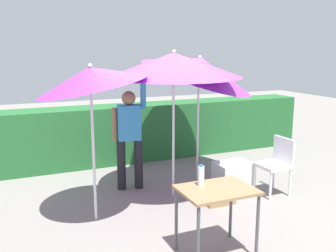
{
  "coord_description": "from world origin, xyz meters",
  "views": [
    {
      "loc": [
        -2.24,
        -4.81,
        2.23
      ],
      "look_at": [
        0.0,
        0.3,
        1.1
      ],
      "focal_mm": 40.37,
      "sensor_mm": 36.0,
      "label": 1
    }
  ],
  "objects_px": {
    "chair_plastic": "(277,162)",
    "crate_cardboard": "(217,193)",
    "folding_table": "(217,197)",
    "bottle_water": "(201,176)",
    "umbrella_orange": "(90,77)",
    "umbrella_rainbow": "(174,65)",
    "cooler_box": "(233,176)",
    "umbrella_yellow": "(199,68)",
    "person_vendor": "(129,133)"
  },
  "relations": [
    {
      "from": "cooler_box",
      "to": "folding_table",
      "type": "bearing_deg",
      "value": -128.51
    },
    {
      "from": "umbrella_orange",
      "to": "person_vendor",
      "type": "height_order",
      "value": "umbrella_orange"
    },
    {
      "from": "umbrella_yellow",
      "to": "crate_cardboard",
      "type": "distance_m",
      "value": 2.09
    },
    {
      "from": "chair_plastic",
      "to": "crate_cardboard",
      "type": "xyz_separation_m",
      "value": [
        -1.04,
        0.05,
        -0.36
      ]
    },
    {
      "from": "umbrella_orange",
      "to": "crate_cardboard",
      "type": "height_order",
      "value": "umbrella_orange"
    },
    {
      "from": "person_vendor",
      "to": "bottle_water",
      "type": "distance_m",
      "value": 2.16
    },
    {
      "from": "umbrella_rainbow",
      "to": "folding_table",
      "type": "xyz_separation_m",
      "value": [
        -0.28,
        -1.75,
        -1.34
      ]
    },
    {
      "from": "cooler_box",
      "to": "crate_cardboard",
      "type": "distance_m",
      "value": 0.65
    },
    {
      "from": "person_vendor",
      "to": "bottle_water",
      "type": "relative_size",
      "value": 7.83
    },
    {
      "from": "umbrella_yellow",
      "to": "bottle_water",
      "type": "relative_size",
      "value": 10.43
    },
    {
      "from": "person_vendor",
      "to": "umbrella_orange",
      "type": "bearing_deg",
      "value": -130.04
    },
    {
      "from": "chair_plastic",
      "to": "folding_table",
      "type": "xyz_separation_m",
      "value": [
        -1.8,
        -1.19,
        0.16
      ]
    },
    {
      "from": "chair_plastic",
      "to": "cooler_box",
      "type": "height_order",
      "value": "chair_plastic"
    },
    {
      "from": "umbrella_orange",
      "to": "folding_table",
      "type": "bearing_deg",
      "value": -53.28
    },
    {
      "from": "crate_cardboard",
      "to": "bottle_water",
      "type": "bearing_deg",
      "value": -128.81
    },
    {
      "from": "person_vendor",
      "to": "crate_cardboard",
      "type": "distance_m",
      "value": 1.66
    },
    {
      "from": "umbrella_rainbow",
      "to": "crate_cardboard",
      "type": "bearing_deg",
      "value": -46.98
    },
    {
      "from": "crate_cardboard",
      "to": "folding_table",
      "type": "distance_m",
      "value": 1.54
    },
    {
      "from": "umbrella_orange",
      "to": "folding_table",
      "type": "distance_m",
      "value": 2.1
    },
    {
      "from": "umbrella_yellow",
      "to": "umbrella_rainbow",
      "type": "bearing_deg",
      "value": -142.59
    },
    {
      "from": "folding_table",
      "to": "bottle_water",
      "type": "xyz_separation_m",
      "value": [
        -0.11,
        0.15,
        0.21
      ]
    },
    {
      "from": "cooler_box",
      "to": "bottle_water",
      "type": "height_order",
      "value": "bottle_water"
    },
    {
      "from": "person_vendor",
      "to": "crate_cardboard",
      "type": "xyz_separation_m",
      "value": [
        1.0,
        -1.07,
        -0.79
      ]
    },
    {
      "from": "chair_plastic",
      "to": "folding_table",
      "type": "relative_size",
      "value": 1.11
    },
    {
      "from": "folding_table",
      "to": "person_vendor",
      "type": "bearing_deg",
      "value": 95.91
    },
    {
      "from": "umbrella_rainbow",
      "to": "bottle_water",
      "type": "height_order",
      "value": "umbrella_rainbow"
    },
    {
      "from": "umbrella_yellow",
      "to": "cooler_box",
      "type": "bearing_deg",
      "value": -67.08
    },
    {
      "from": "bottle_water",
      "to": "umbrella_orange",
      "type": "bearing_deg",
      "value": 126.68
    },
    {
      "from": "umbrella_yellow",
      "to": "cooler_box",
      "type": "xyz_separation_m",
      "value": [
        0.29,
        -0.68,
        -1.71
      ]
    },
    {
      "from": "umbrella_yellow",
      "to": "person_vendor",
      "type": "xyz_separation_m",
      "value": [
        -1.24,
        0.0,
        -1.0
      ]
    },
    {
      "from": "chair_plastic",
      "to": "cooler_box",
      "type": "bearing_deg",
      "value": 139.54
    },
    {
      "from": "umbrella_yellow",
      "to": "cooler_box",
      "type": "height_order",
      "value": "umbrella_yellow"
    },
    {
      "from": "umbrella_orange",
      "to": "bottle_water",
      "type": "distance_m",
      "value": 1.83
    },
    {
      "from": "folding_table",
      "to": "bottle_water",
      "type": "height_order",
      "value": "bottle_water"
    },
    {
      "from": "umbrella_rainbow",
      "to": "person_vendor",
      "type": "distance_m",
      "value": 1.32
    },
    {
      "from": "umbrella_orange",
      "to": "umbrella_yellow",
      "type": "distance_m",
      "value": 2.23
    },
    {
      "from": "umbrella_rainbow",
      "to": "bottle_water",
      "type": "relative_size",
      "value": 9.3
    },
    {
      "from": "umbrella_yellow",
      "to": "chair_plastic",
      "type": "bearing_deg",
      "value": -54.47
    },
    {
      "from": "umbrella_rainbow",
      "to": "cooler_box",
      "type": "xyz_separation_m",
      "value": [
        1.01,
        -0.13,
        -1.79
      ]
    },
    {
      "from": "person_vendor",
      "to": "chair_plastic",
      "type": "distance_m",
      "value": 2.36
    },
    {
      "from": "umbrella_rainbow",
      "to": "chair_plastic",
      "type": "height_order",
      "value": "umbrella_rainbow"
    },
    {
      "from": "cooler_box",
      "to": "bottle_water",
      "type": "distance_m",
      "value": 2.14
    },
    {
      "from": "umbrella_orange",
      "to": "person_vendor",
      "type": "bearing_deg",
      "value": 49.96
    },
    {
      "from": "person_vendor",
      "to": "cooler_box",
      "type": "bearing_deg",
      "value": -24.17
    },
    {
      "from": "umbrella_orange",
      "to": "crate_cardboard",
      "type": "relative_size",
      "value": 4.95
    },
    {
      "from": "umbrella_rainbow",
      "to": "person_vendor",
      "type": "bearing_deg",
      "value": 133.25
    },
    {
      "from": "chair_plastic",
      "to": "bottle_water",
      "type": "bearing_deg",
      "value": -151.52
    },
    {
      "from": "umbrella_rainbow",
      "to": "chair_plastic",
      "type": "distance_m",
      "value": 2.21
    },
    {
      "from": "cooler_box",
      "to": "folding_table",
      "type": "height_order",
      "value": "folding_table"
    },
    {
      "from": "umbrella_rainbow",
      "to": "chair_plastic",
      "type": "relative_size",
      "value": 2.51
    }
  ]
}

